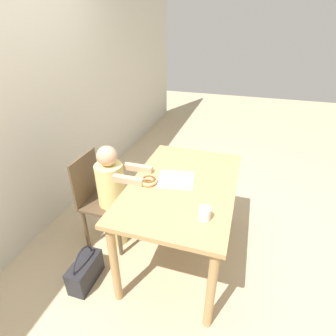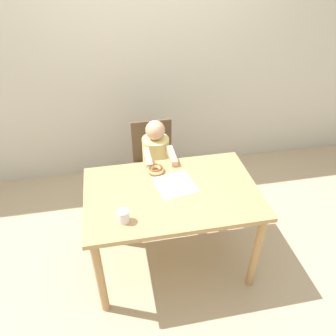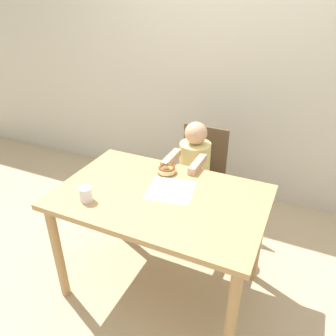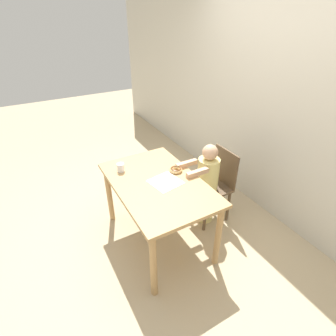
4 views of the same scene
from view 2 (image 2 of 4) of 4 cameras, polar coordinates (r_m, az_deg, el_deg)
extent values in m
plane|color=tan|center=(2.89, 0.57, -15.64)|extent=(12.00, 12.00, 0.00)
cube|color=beige|center=(3.36, -4.37, 18.29)|extent=(8.00, 0.05, 2.50)
cube|color=tan|center=(2.36, 0.67, -4.38)|extent=(1.24, 0.80, 0.03)
cylinder|color=tan|center=(2.38, -11.73, -18.24)|extent=(0.06, 0.06, 0.72)
cylinder|color=tan|center=(2.55, 15.09, -14.08)|extent=(0.06, 0.06, 0.72)
cylinder|color=tan|center=(2.84, -12.06, -7.14)|extent=(0.06, 0.06, 0.72)
cylinder|color=tan|center=(2.98, 9.97, -4.39)|extent=(0.06, 0.06, 0.72)
cube|color=brown|center=(3.07, -2.19, -0.69)|extent=(0.38, 0.40, 0.03)
cube|color=brown|center=(3.10, -2.85, 4.72)|extent=(0.38, 0.02, 0.42)
cylinder|color=brown|center=(3.07, -4.46, -6.21)|extent=(0.04, 0.04, 0.42)
cylinder|color=brown|center=(3.10, 1.23, -5.50)|extent=(0.04, 0.04, 0.42)
cylinder|color=brown|center=(3.33, -5.20, -2.38)|extent=(0.04, 0.04, 0.42)
cylinder|color=brown|center=(3.36, 0.04, -1.77)|extent=(0.04, 0.04, 0.42)
cylinder|color=#E0D17F|center=(3.16, -1.96, -4.29)|extent=(0.20, 0.20, 0.45)
cylinder|color=#E0D17F|center=(2.91, -2.12, 1.92)|extent=(0.23, 0.23, 0.38)
sphere|color=tan|center=(2.77, -2.25, 6.60)|extent=(0.17, 0.17, 0.17)
cube|color=tan|center=(2.64, -3.56, 1.69)|extent=(0.05, 0.25, 0.05)
cube|color=tan|center=(2.66, 0.69, 2.15)|extent=(0.05, 0.25, 0.05)
torus|color=#DBB270|center=(2.52, -2.18, -0.28)|extent=(0.13, 0.13, 0.04)
torus|color=brown|center=(2.51, -2.19, -0.02)|extent=(0.11, 0.11, 0.02)
cube|color=white|center=(2.40, 1.22, -2.90)|extent=(0.32, 0.32, 0.00)
cube|color=#232328|center=(3.24, -10.69, -6.56)|extent=(0.32, 0.14, 0.22)
torus|color=#232328|center=(3.17, -10.91, -5.09)|extent=(0.26, 0.02, 0.26)
cylinder|color=white|center=(2.11, -7.75, -8.29)|extent=(0.07, 0.07, 0.09)
camera|label=1|loc=(1.92, -53.62, 9.33)|focal=28.00mm
camera|label=3|loc=(1.21, 57.02, -2.41)|focal=35.00mm
camera|label=4|loc=(2.37, 62.95, 16.19)|focal=28.00mm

